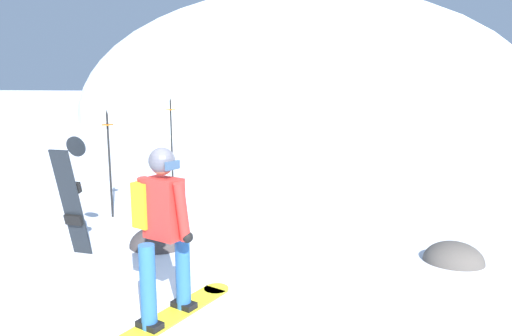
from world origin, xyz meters
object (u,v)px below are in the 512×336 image
object	(u,v)px
snowboarder_main	(162,230)
spare_snowboard	(72,197)
piste_marker_far	(109,157)
rock_dark	(453,262)
rock_mid	(157,246)
piste_marker_near	(172,140)

from	to	relation	value
snowboarder_main	spare_snowboard	distance (m)	2.26
snowboarder_main	spare_snowboard	world-z (taller)	snowboarder_main
snowboarder_main	piste_marker_far	xyz separation A→B (m)	(-2.55, 2.96, 0.15)
piste_marker_far	rock_dark	world-z (taller)	piste_marker_far
piste_marker_far	rock_mid	bearing A→B (deg)	-37.54
spare_snowboard	piste_marker_far	distance (m)	1.91
snowboarder_main	piste_marker_near	world-z (taller)	piste_marker_near
spare_snowboard	piste_marker_far	world-z (taller)	piste_marker_far
snowboarder_main	spare_snowboard	bearing A→B (deg)	148.77
snowboarder_main	piste_marker_near	xyz separation A→B (m)	(-2.28, 4.77, 0.24)
spare_snowboard	rock_dark	size ratio (longest dim) A/B	2.12
rock_mid	rock_dark	bearing A→B (deg)	7.99
piste_marker_near	spare_snowboard	bearing A→B (deg)	-84.48
spare_snowboard	rock_dark	distance (m)	5.08
snowboarder_main	piste_marker_far	distance (m)	3.91
piste_marker_far	rock_dark	size ratio (longest dim) A/B	2.45
snowboarder_main	piste_marker_far	bearing A→B (deg)	130.72
spare_snowboard	rock_mid	distance (m)	1.35
rock_dark	rock_mid	size ratio (longest dim) A/B	0.96
snowboarder_main	piste_marker_near	distance (m)	5.30
piste_marker_near	piste_marker_far	xyz separation A→B (m)	(-0.27, -1.81, -0.09)
snowboarder_main	piste_marker_far	size ratio (longest dim) A/B	0.95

